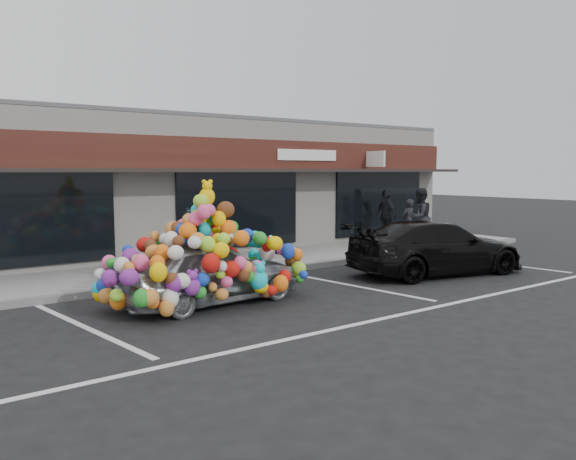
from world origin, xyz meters
TOP-DOWN VIEW (x-y plane):
  - ground at (0.00, 0.00)m, footprint 90.00×90.00m
  - shop_building at (0.00, 8.44)m, footprint 24.00×7.20m
  - sidewalk at (0.00, 4.00)m, footprint 26.00×3.00m
  - kerb at (0.00, 2.50)m, footprint 26.00×0.18m
  - parking_stripe_left at (-3.20, 0.20)m, footprint 0.73×4.37m
  - parking_stripe_mid at (2.80, 0.20)m, footprint 0.73×4.37m
  - parking_stripe_right at (8.20, 0.20)m, footprint 0.73×4.37m
  - lane_line at (2.00, -2.30)m, footprint 14.00×0.12m
  - toy_car at (-0.70, 0.54)m, footprint 2.74×4.13m
  - black_sedan at (5.53, 0.01)m, footprint 2.84×5.02m
  - pedestrian_a at (8.75, 3.83)m, footprint 0.58×0.41m
  - pedestrian_b at (8.48, 3.10)m, footprint 0.98×0.79m
  - pedestrian_c at (8.55, 4.70)m, footprint 1.13×0.62m

SIDE VIEW (x-z plane):
  - ground at x=0.00m, z-range 0.00..0.00m
  - parking_stripe_left at x=-3.20m, z-range 0.00..0.01m
  - parking_stripe_mid at x=2.80m, z-range 0.00..0.01m
  - parking_stripe_right at x=8.20m, z-range 0.00..0.01m
  - lane_line at x=2.00m, z-range 0.00..0.01m
  - sidewalk at x=0.00m, z-range 0.00..0.15m
  - kerb at x=0.00m, z-range -0.01..0.15m
  - black_sedan at x=5.53m, z-range 0.00..1.37m
  - toy_car at x=-0.70m, z-range -0.37..1.96m
  - pedestrian_a at x=8.75m, z-range 0.15..1.68m
  - pedestrian_c at x=8.55m, z-range 0.15..1.98m
  - pedestrian_b at x=8.48m, z-range 0.15..2.08m
  - shop_building at x=0.00m, z-range 0.01..4.32m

